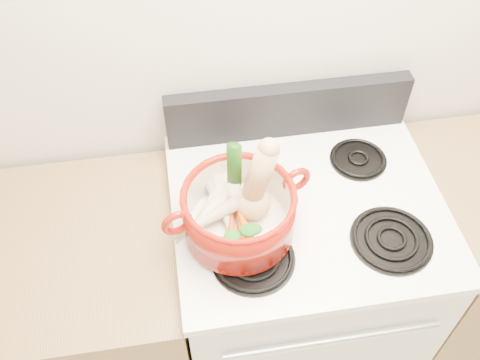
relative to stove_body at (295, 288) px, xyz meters
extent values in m
cube|color=beige|center=(0.00, 0.35, 0.84)|extent=(3.50, 0.02, 2.60)
cube|color=silver|center=(0.00, 0.00, 0.00)|extent=(0.76, 0.65, 0.92)
cube|color=white|center=(0.00, 0.00, 0.47)|extent=(0.78, 0.67, 0.03)
cube|color=black|center=(0.00, 0.30, 0.58)|extent=(0.76, 0.05, 0.18)
cylinder|color=silver|center=(0.00, -0.34, 0.32)|extent=(0.60, 0.02, 0.02)
cylinder|color=black|center=(-0.19, -0.16, 0.50)|extent=(0.22, 0.22, 0.02)
cylinder|color=black|center=(0.19, -0.16, 0.50)|extent=(0.22, 0.22, 0.02)
cylinder|color=black|center=(-0.19, 0.14, 0.50)|extent=(0.17, 0.17, 0.02)
cylinder|color=black|center=(0.19, 0.14, 0.50)|extent=(0.17, 0.17, 0.02)
cylinder|color=maroon|center=(-0.21, -0.07, 0.58)|extent=(0.37, 0.37, 0.15)
torus|color=maroon|center=(-0.37, -0.11, 0.63)|extent=(0.08, 0.04, 0.08)
torus|color=maroon|center=(-0.05, -0.02, 0.63)|extent=(0.08, 0.04, 0.08)
cylinder|color=silver|center=(-0.22, -0.02, 0.66)|extent=(0.05, 0.05, 0.25)
ellipsoid|color=#D6C484|center=(-0.21, 0.01, 0.56)|extent=(0.10, 0.08, 0.05)
cone|color=beige|center=(-0.25, -0.04, 0.56)|extent=(0.09, 0.23, 0.06)
cone|color=beige|center=(-0.30, -0.05, 0.57)|extent=(0.21, 0.18, 0.07)
cone|color=beige|center=(-0.25, -0.02, 0.58)|extent=(0.06, 0.22, 0.06)
cone|color=beige|center=(-0.30, -0.07, 0.58)|extent=(0.19, 0.11, 0.06)
cone|color=beige|center=(-0.27, 0.00, 0.58)|extent=(0.16, 0.18, 0.06)
cone|color=#C24609|center=(-0.21, -0.09, 0.56)|extent=(0.04, 0.18, 0.05)
cone|color=#C23C09|center=(-0.24, -0.12, 0.56)|extent=(0.05, 0.15, 0.04)
cone|color=#D1650A|center=(-0.20, -0.10, 0.57)|extent=(0.05, 0.16, 0.04)
camera|label=1|loc=(-0.34, -0.90, 1.70)|focal=40.00mm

